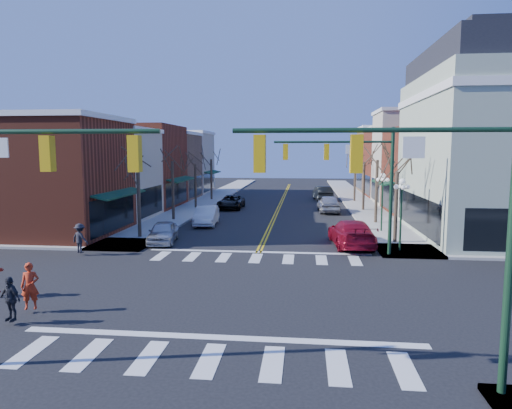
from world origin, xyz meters
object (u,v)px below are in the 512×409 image
(lamppost_corner, at_px, (401,202))
(car_left_mid, at_px, (207,216))
(pedestrian_dark_b, at_px, (80,238))
(car_left_near, at_px, (163,232))
(pedestrian_dark_a, at_px, (10,299))
(car_right_far, at_px, (323,193))
(victorian_corner, at_px, (511,140))
(lamppost_midblock, at_px, (382,192))
(car_left_far, at_px, (231,202))
(car_right_near, at_px, (351,233))
(car_right_mid, at_px, (329,204))
(pedestrian_red_a, at_px, (30,286))

(lamppost_corner, bearing_deg, car_left_mid, 147.00)
(pedestrian_dark_b, bearing_deg, car_left_near, -111.76)
(pedestrian_dark_a, bearing_deg, pedestrian_dark_b, 123.41)
(car_right_far, relative_size, pedestrian_dark_b, 3.05)
(pedestrian_dark_b, bearing_deg, car_left_mid, -92.42)
(victorian_corner, relative_size, lamppost_midblock, 3.29)
(lamppost_midblock, distance_m, car_left_far, 18.13)
(car_left_far, bearing_deg, car_right_near, -58.70)
(lamppost_corner, relative_size, car_right_mid, 0.88)
(pedestrian_red_a, bearing_deg, pedestrian_dark_b, 87.79)
(lamppost_corner, xyz_separation_m, car_left_mid, (-13.34, 8.66, -2.21))
(lamppost_corner, xyz_separation_m, car_left_near, (-14.60, 1.31, -2.27))
(lamppost_corner, distance_m, car_left_near, 14.83)
(lamppost_midblock, bearing_deg, pedestrian_dark_b, -153.44)
(car_left_mid, bearing_deg, lamppost_corner, -37.78)
(victorian_corner, height_order, car_right_far, victorian_corner)
(pedestrian_red_a, bearing_deg, car_right_mid, 48.12)
(car_left_mid, height_order, car_left_far, car_left_mid)
(car_left_far, bearing_deg, lamppost_midblock, -43.28)
(car_left_near, distance_m, car_right_far, 29.05)
(lamppost_corner, height_order, pedestrian_dark_b, lamppost_corner)
(victorian_corner, height_order, pedestrian_dark_b, victorian_corner)
(car_left_near, xyz_separation_m, pedestrian_dark_a, (-0.90, -14.08, 0.22))
(car_right_near, height_order, car_right_far, car_right_far)
(car_left_mid, relative_size, car_right_near, 0.80)
(lamppost_midblock, xyz_separation_m, car_left_mid, (-13.34, 2.16, -2.21))
(car_right_near, bearing_deg, car_left_near, -3.50)
(victorian_corner, xyz_separation_m, pedestrian_dark_b, (-26.50, -8.60, -5.67))
(car_right_mid, bearing_deg, victorian_corner, 133.08)
(victorian_corner, xyz_separation_m, car_left_mid, (-21.64, 2.66, -5.90))
(lamppost_corner, xyz_separation_m, car_left_far, (-13.00, 18.94, -2.27))
(lamppost_midblock, height_order, pedestrian_dark_b, lamppost_midblock)
(pedestrian_dark_a, bearing_deg, lamppost_midblock, 69.73)
(lamppost_midblock, bearing_deg, car_right_mid, 106.67)
(lamppost_midblock, distance_m, car_left_near, 15.66)
(car_left_far, relative_size, car_right_mid, 1.02)
(pedestrian_dark_b, bearing_deg, lamppost_midblock, -132.53)
(victorian_corner, xyz_separation_m, car_right_mid, (-11.53, 11.27, -5.82))
(car_left_mid, distance_m, car_right_far, 21.84)
(car_right_mid, bearing_deg, car_left_mid, 37.84)
(lamppost_corner, distance_m, pedestrian_red_a, 19.47)
(car_right_near, height_order, pedestrian_dark_b, pedestrian_dark_b)
(lamppost_corner, xyz_separation_m, lamppost_midblock, (0.00, 6.50, 0.00))
(car_right_near, distance_m, pedestrian_dark_a, 19.27)
(car_left_near, height_order, pedestrian_dark_b, pedestrian_dark_b)
(lamppost_corner, relative_size, pedestrian_red_a, 2.51)
(lamppost_midblock, distance_m, car_right_near, 5.98)
(car_left_mid, xyz_separation_m, pedestrian_dark_b, (-4.86, -11.26, 0.24))
(lamppost_midblock, xyz_separation_m, car_right_near, (-2.63, -4.93, -2.13))
(car_left_mid, distance_m, car_right_mid, 13.28)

